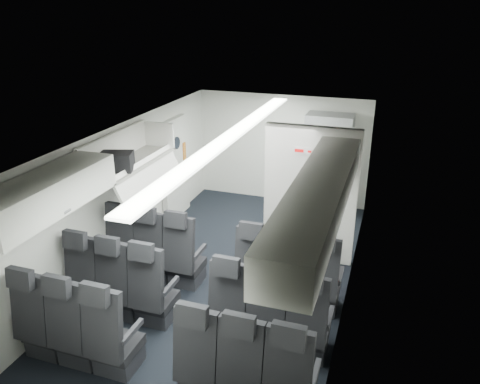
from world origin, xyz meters
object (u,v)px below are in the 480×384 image
Objects in this scene: seat_row_front at (218,266)px; boarding_door at (175,169)px; seat_row_rear at (156,352)px; carry_on_bag at (117,162)px; flight_attendant at (281,190)px; galley_unit at (327,164)px; seat_row_mid at (192,303)px.

seat_row_front is 1.79× the size of boarding_door.
seat_row_rear is 7.83× the size of carry_on_bag.
flight_attendant reaches higher than seat_row_front.
boarding_door is 2.35m from carry_on_bag.
galley_unit is 2.84m from boarding_door.
flight_attendant is (-0.58, -1.24, -0.14)m from galley_unit.
seat_row_rear is 4.25m from boarding_door.
seat_row_mid is at bearing -61.23° from boarding_door.
galley_unit is (0.95, 3.25, 0.55)m from seat_row_front.
seat_row_mid is (0.00, -0.90, 0.00)m from seat_row_front.
boarding_door is 4.37× the size of carry_on_bag.
galley_unit is 1.17× the size of flight_attendant.
seat_row_front is 3.43m from galley_unit.
galley_unit is 1.38m from flight_attendant.
seat_row_rear is 5.17m from galley_unit.
seat_row_front and seat_row_mid have the same top height.
galley_unit is at bearing 79.35° from seat_row_rear.
seat_row_mid is at bearing -90.00° from seat_row_front.
galley_unit reaches higher than seat_row_front.
carry_on_bag reaches higher than flight_attendant.
seat_row_mid is at bearing -102.88° from galley_unit.
boarding_door is at bearing 128.16° from seat_row_front.
seat_row_front is 0.90m from seat_row_mid.
seat_row_front is 2.09m from flight_attendant.
carry_on_bag reaches higher than galley_unit.
seat_row_front is at bearing -106.28° from galley_unit.
flight_attendant is at bearing 79.66° from seat_row_front.
boarding_door is at bearing 118.77° from seat_row_mid.
galley_unit is at bearing 36.72° from carry_on_bag.
carry_on_bag is at bearing 149.89° from seat_row_mid.
boarding_door is at bearing 78.16° from carry_on_bag.
seat_row_rear is at bearing 153.28° from flight_attendant.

